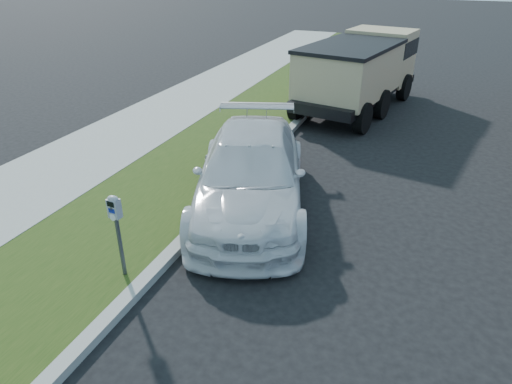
% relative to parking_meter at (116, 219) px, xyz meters
% --- Properties ---
extents(ground, '(120.00, 120.00, 0.00)m').
position_rel_parking_meter_xyz_m(ground, '(2.98, 1.04, -1.21)').
color(ground, black).
rests_on(ground, ground).
extents(streetside, '(6.12, 50.00, 0.15)m').
position_rel_parking_meter_xyz_m(streetside, '(-2.59, 3.04, -1.14)').
color(streetside, gray).
rests_on(streetside, ground).
extents(parking_meter, '(0.21, 0.15, 1.48)m').
position_rel_parking_meter_xyz_m(parking_meter, '(0.00, 0.00, 0.00)').
color(parking_meter, '#3F4247').
rests_on(parking_meter, ground).
extents(white_wagon, '(3.87, 5.95, 1.60)m').
position_rel_parking_meter_xyz_m(white_wagon, '(1.00, 3.25, -0.41)').
color(white_wagon, silver).
rests_on(white_wagon, ground).
extents(dump_truck, '(3.52, 6.63, 2.47)m').
position_rel_parking_meter_xyz_m(dump_truck, '(1.85, 11.44, 0.18)').
color(dump_truck, black).
rests_on(dump_truck, ground).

